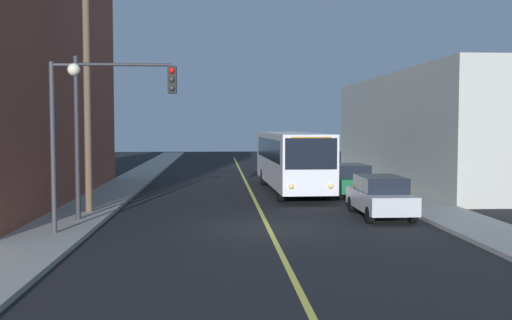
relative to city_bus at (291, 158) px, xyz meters
name	(u,v)px	position (x,y,z in m)	size (l,w,h in m)	color
ground_plane	(268,228)	(-2.20, -11.45, -1.82)	(120.00, 120.00, 0.00)	black
sidewalk_left	(111,194)	(-9.45, -1.45, -1.74)	(2.50, 90.00, 0.15)	gray
sidewalk_right	(389,192)	(5.05, -1.45, -1.74)	(2.50, 90.00, 0.15)	gray
lane_stripe_center	(247,185)	(-2.20, 3.55, -1.81)	(0.16, 60.00, 0.01)	#D8CC4C
building_right_warehouse	(473,129)	(12.29, 4.88, 1.54)	(12.00, 24.38, 6.71)	#B2B2A8
city_bus	(291,158)	(0.00, 0.00, 0.00)	(2.88, 12.21, 3.20)	silver
parked_car_silver	(380,196)	(2.42, -9.22, -0.98)	(1.82, 4.40, 1.62)	#B7B7BC
parked_car_green	(350,179)	(2.77, -2.18, -0.98)	(1.84, 4.41, 1.62)	#196038
utility_pole_near	(87,67)	(-9.15, -8.03, 4.11)	(2.40, 0.28, 10.52)	brown
traffic_signal_left_corner	(119,107)	(-7.61, -9.93, 2.49)	(3.75, 0.48, 6.00)	#2D2D33
street_lamp_left	(60,122)	(-9.03, -12.78, 1.92)	(0.98, 0.40, 5.50)	#38383D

